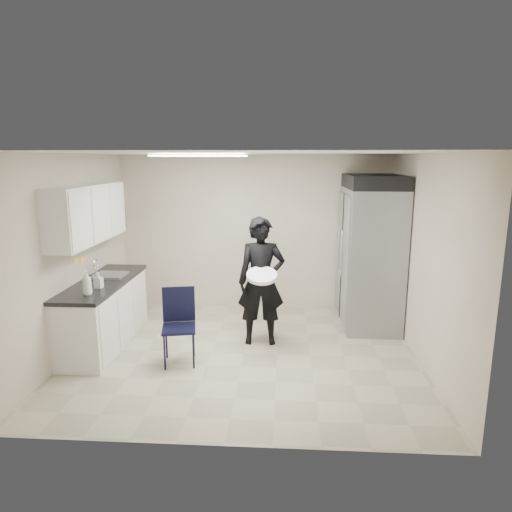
# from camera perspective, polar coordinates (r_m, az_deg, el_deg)

# --- Properties ---
(floor) EXTENTS (4.50, 4.50, 0.00)m
(floor) POSITION_cam_1_polar(r_m,az_deg,el_deg) (6.20, -1.52, -12.06)
(floor) COLOR tan
(floor) RESTS_ON ground
(ceiling) EXTENTS (4.50, 4.50, 0.00)m
(ceiling) POSITION_cam_1_polar(r_m,az_deg,el_deg) (5.65, -1.67, 12.75)
(ceiling) COLOR white
(ceiling) RESTS_ON back_wall
(back_wall) EXTENTS (4.50, 0.00, 4.50)m
(back_wall) POSITION_cam_1_polar(r_m,az_deg,el_deg) (7.74, -0.25, 2.93)
(back_wall) COLOR beige
(back_wall) RESTS_ON floor
(left_wall) EXTENTS (0.00, 4.00, 4.00)m
(left_wall) POSITION_cam_1_polar(r_m,az_deg,el_deg) (6.39, -22.11, 0.06)
(left_wall) COLOR beige
(left_wall) RESTS_ON floor
(right_wall) EXTENTS (0.00, 4.00, 4.00)m
(right_wall) POSITION_cam_1_polar(r_m,az_deg,el_deg) (6.02, 20.27, -0.51)
(right_wall) COLOR beige
(right_wall) RESTS_ON floor
(ceiling_panel) EXTENTS (1.20, 0.60, 0.02)m
(ceiling_panel) POSITION_cam_1_polar(r_m,az_deg,el_deg) (6.13, -7.04, 12.34)
(ceiling_panel) COLOR white
(ceiling_panel) RESTS_ON ceiling
(lower_counter) EXTENTS (0.60, 1.90, 0.86)m
(lower_counter) POSITION_cam_1_polar(r_m,az_deg,el_deg) (6.67, -18.44, -6.94)
(lower_counter) COLOR silver
(lower_counter) RESTS_ON floor
(countertop) EXTENTS (0.64, 1.95, 0.05)m
(countertop) POSITION_cam_1_polar(r_m,az_deg,el_deg) (6.54, -18.70, -3.17)
(countertop) COLOR black
(countertop) RESTS_ON lower_counter
(sink) EXTENTS (0.42, 0.40, 0.14)m
(sink) POSITION_cam_1_polar(r_m,az_deg,el_deg) (6.76, -17.74, -2.75)
(sink) COLOR gray
(sink) RESTS_ON countertop
(faucet) EXTENTS (0.02, 0.02, 0.24)m
(faucet) POSITION_cam_1_polar(r_m,az_deg,el_deg) (6.80, -19.39, -1.47)
(faucet) COLOR silver
(faucet) RESTS_ON countertop
(upper_cabinets) EXTENTS (0.35, 1.80, 0.75)m
(upper_cabinets) POSITION_cam_1_polar(r_m,az_deg,el_deg) (6.42, -20.30, 5.00)
(upper_cabinets) COLOR silver
(upper_cabinets) RESTS_ON left_wall
(towel_dispenser) EXTENTS (0.22, 0.30, 0.35)m
(towel_dispenser) POSITION_cam_1_polar(r_m,az_deg,el_deg) (7.52, -17.14, 4.58)
(towel_dispenser) COLOR black
(towel_dispenser) RESTS_ON left_wall
(notice_sticker_left) EXTENTS (0.00, 0.12, 0.07)m
(notice_sticker_left) POSITION_cam_1_polar(r_m,az_deg,el_deg) (6.49, -21.63, -0.45)
(notice_sticker_left) COLOR yellow
(notice_sticker_left) RESTS_ON left_wall
(notice_sticker_right) EXTENTS (0.00, 0.12, 0.07)m
(notice_sticker_right) POSITION_cam_1_polar(r_m,az_deg,el_deg) (6.68, -20.88, -0.41)
(notice_sticker_right) COLOR yellow
(notice_sticker_right) RESTS_ON left_wall
(commercial_fridge) EXTENTS (0.80, 1.35, 2.10)m
(commercial_fridge) POSITION_cam_1_polar(r_m,az_deg,el_deg) (7.18, 14.08, -0.20)
(commercial_fridge) COLOR gray
(commercial_fridge) RESTS_ON floor
(fridge_compressor) EXTENTS (0.80, 1.35, 0.20)m
(fridge_compressor) POSITION_cam_1_polar(r_m,az_deg,el_deg) (7.03, 14.56, 8.99)
(fridge_compressor) COLOR black
(fridge_compressor) RESTS_ON commercial_fridge
(folding_chair) EXTENTS (0.48, 0.48, 0.92)m
(folding_chair) POSITION_cam_1_polar(r_m,az_deg,el_deg) (5.83, -9.61, -8.93)
(folding_chair) COLOR black
(folding_chair) RESTS_ON floor
(man_tuxedo) EXTENTS (0.68, 0.48, 1.77)m
(man_tuxedo) POSITION_cam_1_polar(r_m,az_deg,el_deg) (6.26, 0.67, -3.19)
(man_tuxedo) COLOR black
(man_tuxedo) RESTS_ON floor
(bucket_lid) EXTENTS (0.44, 0.44, 0.05)m
(bucket_lid) POSITION_cam_1_polar(r_m,az_deg,el_deg) (5.98, 0.74, -2.46)
(bucket_lid) COLOR silver
(bucket_lid) RESTS_ON man_tuxedo
(soap_bottle_a) EXTENTS (0.15, 0.15, 0.30)m
(soap_bottle_a) POSITION_cam_1_polar(r_m,az_deg,el_deg) (5.91, -20.39, -3.12)
(soap_bottle_a) COLOR silver
(soap_bottle_a) RESTS_ON countertop
(soap_bottle_b) EXTENTS (0.10, 0.10, 0.21)m
(soap_bottle_b) POSITION_cam_1_polar(r_m,az_deg,el_deg) (6.17, -19.09, -2.87)
(soap_bottle_b) COLOR #B8B6C3
(soap_bottle_b) RESTS_ON countertop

